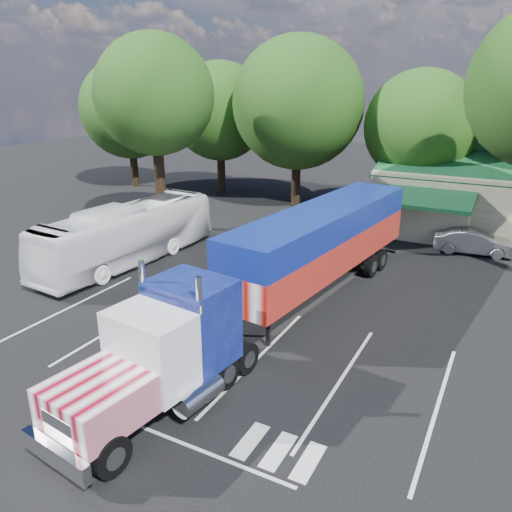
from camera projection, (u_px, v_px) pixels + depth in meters
The scene contains 11 objects.
ground at pixel (256, 287), 24.91m from camera, with size 120.00×120.00×0.00m, color black.
tree_row_a at pixel (129, 109), 45.94m from camera, with size 9.00×9.00×11.68m.
tree_row_b at pixel (220, 111), 43.06m from camera, with size 8.40×8.40×11.35m.
tree_row_c at pixel (298, 103), 37.89m from camera, with size 10.00×10.00×13.05m.
tree_row_d at pixel (421, 127), 35.49m from camera, with size 8.00×8.00×10.60m.
tree_near_left at pixel (154, 95), 31.58m from camera, with size 7.60×7.60×12.65m.
semi_truck at pixel (291, 261), 21.12m from camera, with size 5.30×21.43×4.46m.
woman at pixel (220, 329), 18.92m from camera, with size 0.62×0.41×1.71m, color black.
bicycle at pixel (325, 255), 27.98m from camera, with size 0.65×1.87×0.98m, color black.
tour_bus at pixel (128, 234), 27.80m from camera, with size 2.75×11.75×3.27m, color white.
silver_sedan at pixel (474, 242), 29.43m from camera, with size 1.55×4.44×1.46m, color #929399.
Camera 1 is at (10.74, -20.27, 9.83)m, focal length 35.00 mm.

